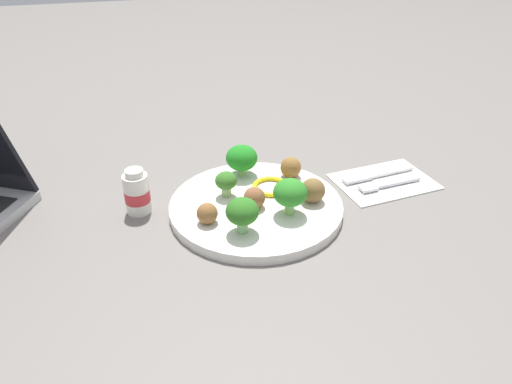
{
  "coord_description": "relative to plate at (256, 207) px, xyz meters",
  "views": [
    {
      "loc": [
        0.17,
        0.65,
        0.44
      ],
      "look_at": [
        0.0,
        0.0,
        0.04
      ],
      "focal_mm": 34.39,
      "sensor_mm": 36.0,
      "label": 1
    }
  ],
  "objects": [
    {
      "name": "meatball_mid_left",
      "position": [
        0.01,
        0.01,
        0.03
      ],
      "size": [
        0.03,
        0.03,
        0.03
      ],
      "primitive_type": "sphere",
      "color": "brown",
      "rests_on": "plate"
    },
    {
      "name": "knife",
      "position": [
        -0.24,
        -0.05,
        -0.0
      ],
      "size": [
        0.15,
        0.03,
        0.01
      ],
      "color": "white",
      "rests_on": "napkin"
    },
    {
      "name": "meatball_front_right",
      "position": [
        0.09,
        0.03,
        0.02
      ],
      "size": [
        0.03,
        0.03,
        0.03
      ],
      "primitive_type": "sphere",
      "color": "brown",
      "rests_on": "plate"
    },
    {
      "name": "yogurt_bottle",
      "position": [
        0.18,
        -0.05,
        0.03
      ],
      "size": [
        0.04,
        0.04,
        0.08
      ],
      "color": "white",
      "rests_on": "ground_plane"
    },
    {
      "name": "pepper_ring_mid_left",
      "position": [
        -0.04,
        -0.04,
        0.01
      ],
      "size": [
        0.09,
        0.09,
        0.01
      ],
      "primitive_type": "torus",
      "rotation": [
        0.0,
        0.0,
        3.68
      ],
      "color": "yellow",
      "rests_on": "plate"
    },
    {
      "name": "broccoli_floret_back_right",
      "position": [
        0.04,
        0.07,
        0.04
      ],
      "size": [
        0.05,
        0.05,
        0.06
      ],
      "color": "#8CCA7D",
      "rests_on": "plate"
    },
    {
      "name": "plate",
      "position": [
        0.0,
        0.0,
        0.0
      ],
      "size": [
        0.28,
        0.28,
        0.02
      ],
      "primitive_type": "cylinder",
      "color": "white",
      "rests_on": "ground_plane"
    },
    {
      "name": "broccoli_floret_far_rim",
      "position": [
        0.04,
        -0.03,
        0.03
      ],
      "size": [
        0.04,
        0.04,
        0.04
      ],
      "color": "#96BD75",
      "rests_on": "plate"
    },
    {
      "name": "napkin",
      "position": [
        -0.25,
        -0.03,
        -0.01
      ],
      "size": [
        0.18,
        0.14,
        0.01
      ],
      "primitive_type": "cube",
      "rotation": [
        0.0,
        0.0,
        0.12
      ],
      "color": "white",
      "rests_on": "ground_plane"
    },
    {
      "name": "ground_plane",
      "position": [
        0.0,
        0.0,
        -0.01
      ],
      "size": [
        4.0,
        4.0,
        0.0
      ],
      "primitive_type": "plane",
      "color": "slate"
    },
    {
      "name": "meatball_back_right",
      "position": [
        -0.08,
        -0.07,
        0.03
      ],
      "size": [
        0.04,
        0.04,
        0.04
      ],
      "primitive_type": "sphere",
      "color": "brown",
      "rests_on": "plate"
    },
    {
      "name": "broccoli_floret_front_left",
      "position": [
        0.0,
        -0.1,
        0.04
      ],
      "size": [
        0.06,
        0.06,
        0.06
      ],
      "color": "#8CC46F",
      "rests_on": "plate"
    },
    {
      "name": "meatball_near_rim",
      "position": [
        -0.09,
        0.02,
        0.03
      ],
      "size": [
        0.04,
        0.04,
        0.04
      ],
      "primitive_type": "sphere",
      "color": "brown",
      "rests_on": "plate"
    },
    {
      "name": "broccoli_floret_front_right",
      "position": [
        -0.04,
        0.04,
        0.04
      ],
      "size": [
        0.05,
        0.05,
        0.06
      ],
      "color": "#8FCC6A",
      "rests_on": "plate"
    },
    {
      "name": "fork",
      "position": [
        -0.24,
        -0.01,
        -0.0
      ],
      "size": [
        0.12,
        0.03,
        0.01
      ],
      "color": "silver",
      "rests_on": "napkin"
    }
  ]
}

